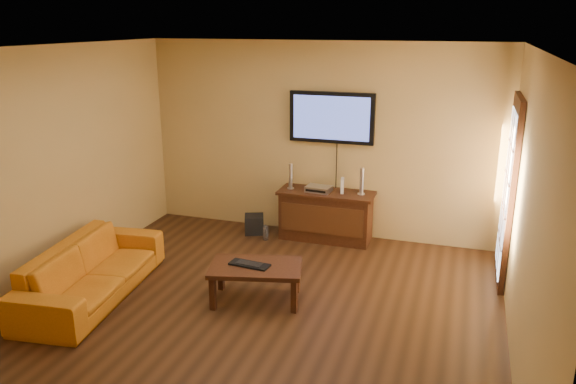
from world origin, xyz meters
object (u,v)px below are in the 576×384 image
at_px(media_console, 326,215).
at_px(television, 332,118).
at_px(sofa, 91,262).
at_px(game_console, 342,186).
at_px(keyboard, 250,264).
at_px(bottle, 266,233).
at_px(subwoofer, 254,224).
at_px(speaker_right, 362,182).
at_px(speaker_left, 291,177).
at_px(av_receiver, 319,189).
at_px(coffee_table, 256,270).

bearing_deg(media_console, television, 90.00).
xyz_separation_m(television, sofa, (-2.04, -2.66, -1.28)).
bearing_deg(television, media_console, -90.00).
height_order(game_console, keyboard, game_console).
bearing_deg(bottle, media_console, 20.94).
bearing_deg(subwoofer, bottle, -60.53).
xyz_separation_m(media_console, speaker_right, (0.48, 0.03, 0.51)).
xyz_separation_m(game_console, subwoofer, (-1.25, -0.12, -0.66)).
bearing_deg(game_console, speaker_left, 172.83).
bearing_deg(speaker_left, keyboard, -84.88).
xyz_separation_m(speaker_right, subwoofer, (-1.52, -0.13, -0.73)).
bearing_deg(bottle, game_console, 17.88).
bearing_deg(speaker_right, television, 159.36).
height_order(speaker_right, bottle, speaker_right).
bearing_deg(keyboard, television, 81.52).
bearing_deg(subwoofer, av_receiver, -16.67).
distance_m(television, game_console, 0.94).
bearing_deg(speaker_left, sofa, -122.09).
xyz_separation_m(sofa, av_receiver, (1.94, 2.43, 0.33)).
bearing_deg(sofa, game_console, -49.28).
bearing_deg(bottle, keyboard, -75.26).
xyz_separation_m(subwoofer, bottle, (0.25, -0.21, -0.03)).
height_order(television, speaker_left, television).
xyz_separation_m(coffee_table, keyboard, (-0.07, -0.02, 0.07)).
bearing_deg(speaker_right, sofa, -135.50).
relative_size(speaker_left, av_receiver, 1.07).
xyz_separation_m(television, coffee_table, (-0.27, -2.21, -1.33)).
relative_size(av_receiver, game_console, 1.67).
bearing_deg(keyboard, game_console, 74.92).
bearing_deg(television, bottle, -146.95).
xyz_separation_m(coffee_table, bottle, (-0.52, 1.70, -0.25)).
height_order(coffee_table, speaker_left, speaker_left).
height_order(sofa, speaker_right, speaker_right).
bearing_deg(av_receiver, bottle, -151.62).
relative_size(media_console, av_receiver, 3.91).
distance_m(media_console, sofa, 3.19).
xyz_separation_m(media_console, television, (0.00, 0.21, 1.34)).
bearing_deg(subwoofer, speaker_right, -16.52).
bearing_deg(subwoofer, speaker_left, -12.15).
bearing_deg(bottle, speaker_right, 14.63).
bearing_deg(media_console, speaker_right, 3.54).
distance_m(speaker_left, av_receiver, 0.43).
bearing_deg(sofa, av_receiver, -45.46).
distance_m(media_console, coffee_table, 2.02).
distance_m(television, speaker_right, 0.97).
bearing_deg(keyboard, media_console, 80.65).
bearing_deg(av_receiver, game_console, 13.92).
height_order(television, keyboard, television).
relative_size(sofa, subwoofer, 7.74).
bearing_deg(media_console, game_console, 6.05).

